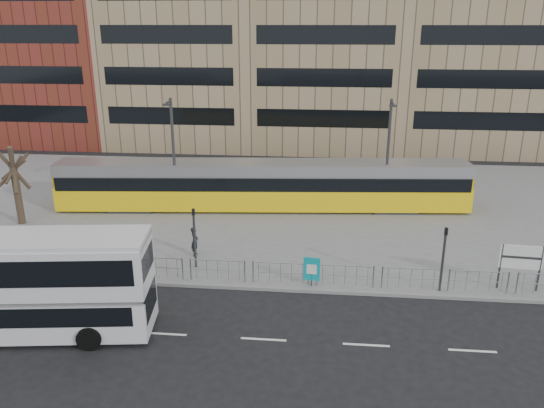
# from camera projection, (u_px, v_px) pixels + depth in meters

# --- Properties ---
(ground) EXTENTS (120.00, 120.00, 0.00)m
(ground) POSITION_uv_depth(u_px,v_px,m) (231.00, 289.00, 24.81)
(ground) COLOR black
(ground) RESTS_ON ground
(plaza) EXTENTS (64.00, 24.00, 0.15)m
(plaza) POSITION_uv_depth(u_px,v_px,m) (261.00, 204.00, 36.08)
(plaza) COLOR slate
(plaza) RESTS_ON ground
(kerb) EXTENTS (64.00, 0.25, 0.17)m
(kerb) POSITION_uv_depth(u_px,v_px,m) (231.00, 287.00, 24.83)
(kerb) COLOR gray
(kerb) RESTS_ON ground
(building_row) EXTENTS (70.40, 18.40, 31.20)m
(building_row) POSITION_uv_depth(u_px,v_px,m) (301.00, 11.00, 52.72)
(building_row) COLOR maroon
(building_row) RESTS_ON ground
(pedestrian_barrier) EXTENTS (32.07, 0.07, 1.10)m
(pedestrian_barrier) POSITION_uv_depth(u_px,v_px,m) (274.00, 267.00, 24.77)
(pedestrian_barrier) COLOR #92949A
(pedestrian_barrier) RESTS_ON plaza
(road_markings) EXTENTS (62.00, 0.12, 0.01)m
(road_markings) POSITION_uv_depth(u_px,v_px,m) (239.00, 338.00, 20.95)
(road_markings) COLOR white
(road_markings) RESTS_ON ground
(double_decker_bus) EXTENTS (10.67, 3.72, 4.18)m
(double_decker_bus) POSITION_uv_depth(u_px,v_px,m) (14.00, 283.00, 20.56)
(double_decker_bus) COLOR silver
(double_decker_bus) RESTS_ON ground
(tram) EXTENTS (26.82, 4.78, 3.15)m
(tram) POSITION_uv_depth(u_px,v_px,m) (263.00, 185.00, 34.64)
(tram) COLOR yellow
(tram) RESTS_ON plaza
(station_sign) EXTENTS (1.90, 0.23, 2.18)m
(station_sign) POSITION_uv_depth(u_px,v_px,m) (521.00, 259.00, 23.98)
(station_sign) COLOR #2D2D30
(station_sign) RESTS_ON plaza
(ad_panel) EXTENTS (0.77, 0.13, 1.43)m
(ad_panel) POSITION_uv_depth(u_px,v_px,m) (312.00, 270.00, 24.52)
(ad_panel) COLOR #2D2D30
(ad_panel) RESTS_ON plaza
(pedestrian) EXTENTS (0.45, 0.62, 1.58)m
(pedestrian) POSITION_uv_depth(u_px,v_px,m) (195.00, 241.00, 27.79)
(pedestrian) COLOR black
(pedestrian) RESTS_ON plaza
(traffic_light_west) EXTENTS (0.21, 0.24, 3.10)m
(traffic_light_west) POSITION_uv_depth(u_px,v_px,m) (194.00, 230.00, 26.08)
(traffic_light_west) COLOR #2D2D30
(traffic_light_west) RESTS_ON plaza
(traffic_light_east) EXTENTS (0.19, 0.22, 3.10)m
(traffic_light_east) POSITION_uv_depth(u_px,v_px,m) (444.00, 251.00, 23.70)
(traffic_light_east) COLOR #2D2D30
(traffic_light_east) RESTS_ON plaza
(lamp_post_west) EXTENTS (0.45, 1.04, 7.36)m
(lamp_post_west) POSITION_uv_depth(u_px,v_px,m) (173.00, 151.00, 33.01)
(lamp_post_west) COLOR #2D2D30
(lamp_post_west) RESTS_ON plaza
(lamp_post_east) EXTENTS (0.45, 1.04, 7.26)m
(lamp_post_east) POSITION_uv_depth(u_px,v_px,m) (388.00, 151.00, 33.22)
(lamp_post_east) COLOR #2D2D30
(lamp_post_east) RESTS_ON plaza
(bare_tree) EXTENTS (4.89, 4.89, 7.25)m
(bare_tree) POSITION_uv_depth(u_px,v_px,m) (9.00, 143.00, 30.89)
(bare_tree) COLOR #31241B
(bare_tree) RESTS_ON plaza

